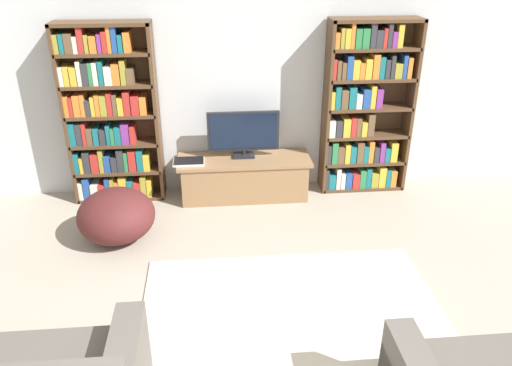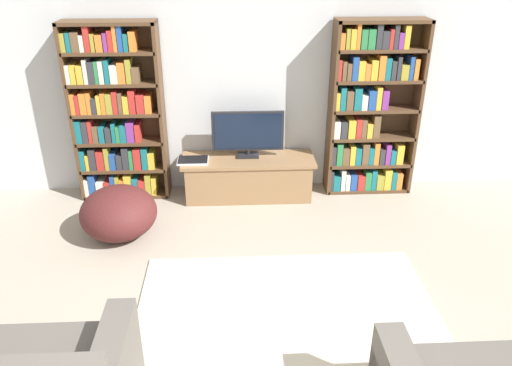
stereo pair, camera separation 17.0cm
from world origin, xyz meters
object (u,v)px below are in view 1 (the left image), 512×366
at_px(bookshelf_left, 109,117).
at_px(tv_stand, 244,177).
at_px(beanbag_ottoman, 116,216).
at_px(laptop, 189,162).
at_px(bookshelf_right, 364,110).
at_px(television, 243,133).

bearing_deg(bookshelf_left, tv_stand, -5.05).
bearing_deg(beanbag_ottoman, laptop, 47.13).
xyz_separation_m(bookshelf_right, tv_stand, (-1.37, -0.13, -0.72)).
height_order(bookshelf_right, laptop, bookshelf_right).
distance_m(bookshelf_left, television, 1.46).
bearing_deg(bookshelf_left, beanbag_ottoman, -81.72).
xyz_separation_m(bookshelf_right, laptop, (-1.98, -0.19, -0.47)).
bearing_deg(laptop, bookshelf_right, 5.43).
relative_size(bookshelf_left, bookshelf_right, 1.00).
relative_size(bookshelf_left, television, 2.44).
height_order(bookshelf_left, laptop, bookshelf_left).
bearing_deg(bookshelf_right, television, -176.99).
height_order(laptop, beanbag_ottoman, beanbag_ottoman).
distance_m(bookshelf_left, beanbag_ottoman, 1.17).
bearing_deg(beanbag_ottoman, television, 33.44).
relative_size(bookshelf_right, tv_stand, 1.31).
distance_m(tv_stand, beanbag_ottoman, 1.54).
xyz_separation_m(tv_stand, television, (0.00, 0.06, 0.52)).
bearing_deg(television, laptop, -169.27).
bearing_deg(television, bookshelf_right, 3.01).
bearing_deg(television, tv_stand, -90.00).
relative_size(bookshelf_right, beanbag_ottoman, 2.61).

